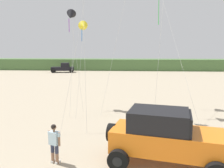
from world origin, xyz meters
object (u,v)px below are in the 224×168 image
(kite_blue_swept, at_px, (84,26))
(kite_green_box, at_px, (71,16))
(person_watching, at_px, (54,142))
(distant_pickup, at_px, (63,68))
(jeep, at_px, (165,136))

(kite_blue_swept, bearing_deg, kite_green_box, 160.24)
(kite_blue_swept, xyz_separation_m, kite_green_box, (-1.07, 0.38, 0.84))
(person_watching, xyz_separation_m, distant_pickup, (-10.49, 37.98, 0.00))
(distant_pickup, bearing_deg, person_watching, -74.56)
(kite_blue_swept, distance_m, kite_green_box, 1.41)
(distant_pickup, bearing_deg, kite_green_box, -72.60)
(jeep, xyz_separation_m, kite_green_box, (-5.98, 9.00, 6.03))
(jeep, relative_size, kite_blue_swept, 0.73)
(kite_blue_swept, bearing_deg, distant_pickup, 109.08)
(jeep, relative_size, kite_green_box, 0.64)
(person_watching, bearing_deg, kite_blue_swept, 92.71)
(person_watching, distance_m, kite_green_box, 11.28)
(person_watching, bearing_deg, kite_green_box, 99.13)
(distant_pickup, height_order, kite_blue_swept, kite_blue_swept)
(jeep, distance_m, person_watching, 4.50)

